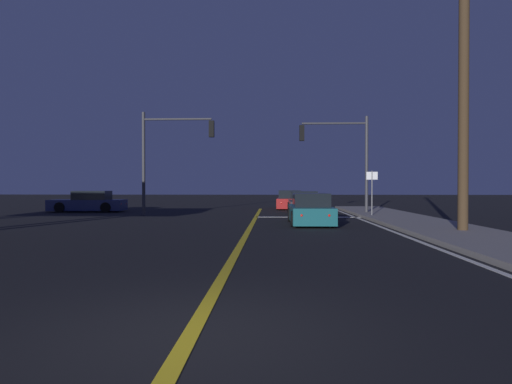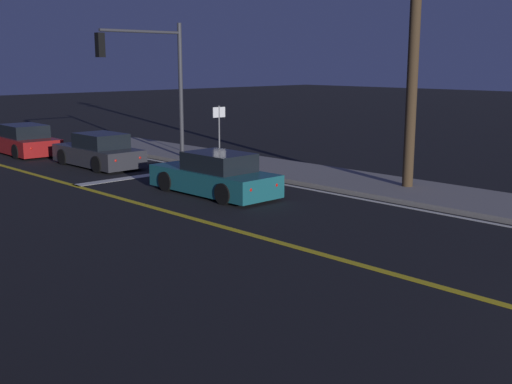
# 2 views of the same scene
# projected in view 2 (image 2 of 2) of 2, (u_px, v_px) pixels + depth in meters

# --- Properties ---
(sidewalk_right) EXTENTS (3.20, 36.65, 0.15)m
(sidewalk_right) POSITION_uv_depth(u_px,v_px,m) (415.00, 192.00, 20.19)
(sidewalk_right) COLOR gray
(sidewalk_right) RESTS_ON ground
(lane_line_center) EXTENTS (0.20, 34.62, 0.01)m
(lane_line_center) POSITION_uv_depth(u_px,v_px,m) (252.00, 235.00, 15.40)
(lane_line_center) COLOR gold
(lane_line_center) RESTS_ON ground
(lane_line_edge_right) EXTENTS (0.16, 34.62, 0.01)m
(lane_line_edge_right) POSITION_uv_depth(u_px,v_px,m) (380.00, 203.00, 18.95)
(lane_line_edge_right) COLOR silver
(lane_line_edge_right) RESTS_ON ground
(stop_bar) EXTENTS (5.48, 0.50, 0.01)m
(stop_bar) POSITION_uv_depth(u_px,v_px,m) (143.00, 176.00, 23.40)
(stop_bar) COLOR silver
(stop_bar) RESTS_ON ground
(car_side_waiting_teal) EXTENTS (1.82, 4.58, 1.34)m
(car_side_waiting_teal) POSITION_uv_depth(u_px,v_px,m) (215.00, 176.00, 20.08)
(car_side_waiting_teal) COLOR #195960
(car_side_waiting_teal) RESTS_ON ground
(car_parked_curb_red) EXTENTS (2.04, 4.78, 1.34)m
(car_parked_curb_red) POSITION_uv_depth(u_px,v_px,m) (23.00, 141.00, 28.97)
(car_parked_curb_red) COLOR maroon
(car_parked_curb_red) RESTS_ON ground
(car_mid_block_charcoal) EXTENTS (1.82, 4.40, 1.34)m
(car_mid_block_charcoal) POSITION_uv_depth(u_px,v_px,m) (99.00, 152.00, 25.44)
(car_mid_block_charcoal) COLOR #2D2D33
(car_mid_block_charcoal) RESTS_ON ground
(traffic_signal_near_right) EXTENTS (3.95, 0.28, 5.66)m
(traffic_signal_near_right) POSITION_uv_depth(u_px,v_px,m) (152.00, 70.00, 25.72)
(traffic_signal_near_right) COLOR #38383D
(traffic_signal_near_right) RESTS_ON ground
(utility_pole_right) EXTENTS (1.53, 0.34, 11.34)m
(utility_pole_right) POSITION_uv_depth(u_px,v_px,m) (416.00, 4.00, 19.61)
(utility_pole_right) COLOR #42301E
(utility_pole_right) RESTS_ON ground
(street_sign_corner) EXTENTS (0.56, 0.10, 2.43)m
(street_sign_corner) POSITION_uv_depth(u_px,v_px,m) (219.00, 126.00, 24.93)
(street_sign_corner) COLOR slate
(street_sign_corner) RESTS_ON ground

